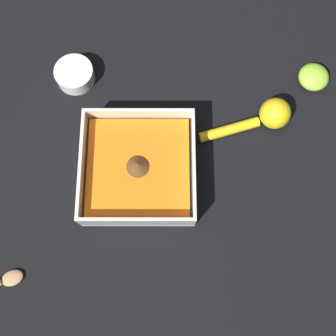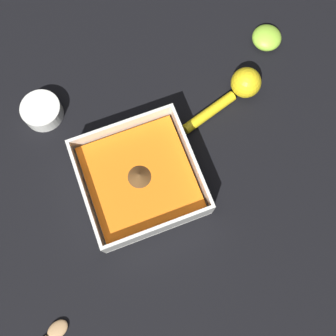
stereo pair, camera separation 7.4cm
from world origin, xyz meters
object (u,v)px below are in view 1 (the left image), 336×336
Objects in this scene: square_dish at (139,169)px; lemon_half at (314,77)px; lemon_squeezer at (266,116)px; spice_bowl at (75,75)px.

square_dish is 3.40× the size of lemon_half.
square_dish reaches higher than lemon_half.
lemon_squeezer is at bearing 41.00° from lemon_half.
lemon_half is at bearing 24.38° from lemon_squeezer.
lemon_half is (-0.11, -0.09, -0.01)m from lemon_squeezer.
spice_bowl is 1.29× the size of lemon_half.
lemon_squeezer is 0.14m from lemon_half.
spice_bowl is at bearing -0.66° from lemon_half.
square_dish reaches higher than spice_bowl.
lemon_squeezer is at bearing -156.83° from square_dish.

